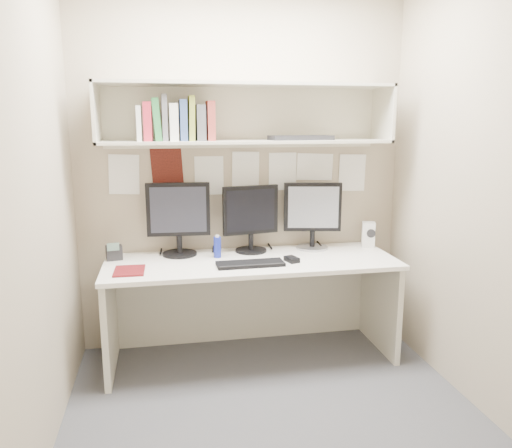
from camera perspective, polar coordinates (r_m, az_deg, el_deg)
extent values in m
cube|color=#424247|center=(3.17, 1.73, -20.10)|extent=(2.40, 2.00, 0.01)
cube|color=tan|center=(3.70, -1.51, 5.95)|extent=(2.40, 0.02, 2.60)
cube|color=tan|center=(1.77, 9.00, -0.49)|extent=(2.40, 0.02, 2.60)
cube|color=tan|center=(2.72, -23.60, 2.91)|extent=(0.02, 2.00, 2.60)
cube|color=tan|center=(3.20, 23.40, 4.11)|extent=(0.02, 2.00, 2.60)
cube|color=white|center=(3.46, -0.49, -4.34)|extent=(2.00, 0.70, 0.03)
cube|color=beige|center=(3.88, -1.37, -8.20)|extent=(1.96, 0.02, 0.70)
cube|color=beige|center=(3.49, -1.01, 9.39)|extent=(2.00, 0.38, 0.02)
cube|color=beige|center=(3.49, -1.03, 15.64)|extent=(2.00, 0.38, 0.02)
cube|color=beige|center=(3.66, -1.51, 12.48)|extent=(2.00, 0.02, 0.40)
cube|color=beige|center=(3.46, -17.79, 11.98)|extent=(0.02, 0.38, 0.40)
cube|color=beige|center=(3.78, 14.28, 12.10)|extent=(0.02, 0.38, 0.40)
cylinder|color=black|center=(3.61, -8.71, -3.38)|extent=(0.24, 0.24, 0.02)
cylinder|color=black|center=(3.59, -8.74, -2.30)|extent=(0.04, 0.04, 0.12)
cube|color=black|center=(3.56, -8.87, 1.66)|extent=(0.45, 0.06, 0.38)
cube|color=black|center=(3.54, -8.86, 1.61)|extent=(0.39, 0.03, 0.32)
cylinder|color=black|center=(3.66, -0.58, -3.03)|extent=(0.23, 0.23, 0.02)
cylinder|color=black|center=(3.65, -0.58, -2.04)|extent=(0.04, 0.04, 0.11)
cube|color=black|center=(3.61, -0.63, 1.61)|extent=(0.42, 0.11, 0.35)
cube|color=black|center=(3.59, -0.57, 1.56)|extent=(0.36, 0.07, 0.30)
cylinder|color=#A5A5AA|center=(3.77, 6.43, -2.67)|extent=(0.23, 0.23, 0.02)
cylinder|color=black|center=(3.76, 6.45, -1.68)|extent=(0.04, 0.04, 0.12)
cube|color=black|center=(3.72, 6.48, 1.94)|extent=(0.42, 0.12, 0.36)
cube|color=#ACACB1|center=(3.70, 6.57, 1.89)|extent=(0.37, 0.08, 0.31)
cube|color=black|center=(3.32, -0.66, -4.57)|extent=(0.45, 0.17, 0.02)
cube|color=black|center=(3.41, 4.11, -4.05)|extent=(0.10, 0.12, 0.03)
cube|color=silver|center=(3.89, 12.71, -1.16)|extent=(0.12, 0.12, 0.19)
cylinder|color=black|center=(3.84, 13.02, -1.05)|extent=(0.06, 0.03, 0.07)
cylinder|color=#152295|center=(3.50, -4.44, -2.66)|extent=(0.05, 0.05, 0.15)
cylinder|color=white|center=(3.48, -4.46, -1.42)|extent=(0.03, 0.03, 0.02)
cube|color=#5C0F13|center=(3.28, -14.28, -5.20)|extent=(0.19, 0.23, 0.01)
cube|color=black|center=(3.58, -15.91, -3.16)|extent=(0.12, 0.11, 0.10)
cube|color=#4C6659|center=(3.52, -16.02, -2.53)|extent=(0.08, 0.02, 0.05)
cube|color=silver|center=(3.40, -13.19, 11.11)|extent=(0.03, 0.18, 0.23)
cube|color=#B92233|center=(3.40, -12.28, 11.36)|extent=(0.05, 0.18, 0.25)
cube|color=#257134|center=(3.40, -11.25, 11.61)|extent=(0.04, 0.18, 0.28)
cube|color=#555459|center=(3.40, -10.39, 11.85)|extent=(0.03, 0.18, 0.30)
cube|color=silver|center=(3.40, -9.39, 11.40)|extent=(0.06, 0.18, 0.24)
cube|color=navy|center=(3.40, -8.31, 11.64)|extent=(0.05, 0.18, 0.27)
cube|color=olive|center=(3.40, -7.39, 11.87)|extent=(0.04, 0.18, 0.29)
cube|color=#444447|center=(3.41, -6.35, 11.41)|extent=(0.06, 0.18, 0.23)
cube|color=maroon|center=(3.41, -5.23, 11.64)|extent=(0.05, 0.18, 0.26)
cube|color=black|center=(3.53, 5.14, 9.80)|extent=(0.45, 0.21, 0.03)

